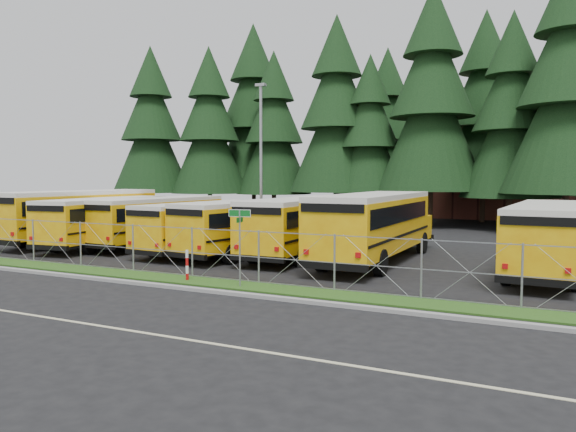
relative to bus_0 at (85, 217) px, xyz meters
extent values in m
plane|color=black|center=(13.72, -5.71, -1.57)|extent=(120.00, 120.00, 0.00)
cube|color=gray|center=(13.72, -8.81, -1.51)|extent=(50.00, 0.25, 0.12)
cube|color=#214413|center=(13.72, -7.41, -1.54)|extent=(50.00, 1.40, 0.06)
cube|color=beige|center=(13.72, -13.71, -1.56)|extent=(50.00, 0.12, 0.01)
cube|color=maroon|center=(19.72, 34.29, 1.43)|extent=(22.00, 10.00, 6.00)
cylinder|color=#9A9CA2|center=(15.48, -7.65, -0.17)|extent=(0.06, 0.06, 2.80)
cube|color=#0E621D|center=(15.48, -7.65, 1.11)|extent=(0.79, 0.14, 0.22)
cube|color=white|center=(15.48, -7.65, 1.11)|extent=(0.83, 0.14, 0.26)
cube|color=#0E621D|center=(15.48, -7.65, 0.87)|extent=(0.11, 0.55, 0.18)
cylinder|color=#B20C0C|center=(13.02, -7.45, -0.97)|extent=(0.11, 0.11, 1.20)
cylinder|color=#9A9CA2|center=(7.46, 8.32, 3.43)|extent=(0.20, 0.20, 10.00)
cube|color=#9A9CA2|center=(7.46, 8.32, 8.48)|extent=(0.70, 0.35, 0.18)
camera|label=1|loc=(25.82, -24.63, 2.39)|focal=35.00mm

